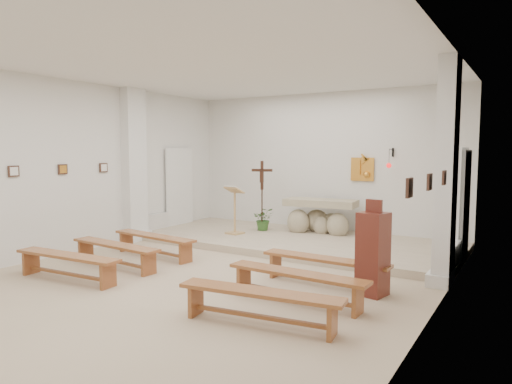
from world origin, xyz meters
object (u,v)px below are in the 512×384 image
Objects in this scene: bench_left_front at (154,240)px; bench_left_second at (115,250)px; altar at (319,219)px; bench_right_second at (296,280)px; bench_left_third at (67,261)px; bench_right_third at (260,299)px; crucifix_stand at (262,190)px; bench_right_front at (325,264)px; donation_pedestal at (373,253)px; lectern at (234,210)px.

bench_left_front and bench_left_second have the same top height.
altar reaches higher than bench_right_second.
bench_right_third is at bearing -4.34° from bench_left_third.
bench_left_third is at bearing -86.09° from bench_left_second.
bench_left_front is 4.11m from bench_right_third.
bench_left_third is (-0.70, -4.93, -0.80)m from crucifix_stand.
altar reaches higher than bench_left_second.
bench_right_second and bench_left_third have the same top height.
bench_left_front is 1.01× the size of bench_right_front.
altar is 4.83m from bench_left_second.
crucifix_stand is 1.21× the size of donation_pedestal.
bench_left_second is 3.75m from bench_right_third.
altar reaches higher than bench_left_third.
crucifix_stand is at bearing 112.87° from bench_right_third.
altar is 0.84× the size of bench_left_front.
bench_right_front is at bearing 5.77° from bench_left_front.
bench_right_third is at bearing -76.02° from crucifix_stand.
bench_right_second and bench_right_third have the same top height.
bench_left_front is 1.96m from bench_left_third.
crucifix_stand is at bearing 135.76° from bench_right_front.
bench_left_front is at bearing -119.93° from crucifix_stand.
crucifix_stand reaches higher than altar.
bench_left_second is 1.00× the size of bench_left_third.
bench_right_third is (1.59, -5.36, -0.16)m from altar.
bench_left_second is (-4.40, -0.88, -0.29)m from donation_pedestal.
bench_left_front is at bearing 85.66° from bench_left_third.
bench_right_front is at bearing -62.17° from crucifix_stand.
bench_right_third is at bearing -88.20° from bench_right_second.
bench_left_front is (-0.70, -2.97, -0.80)m from crucifix_stand.
bench_right_third is at bearing -88.76° from bench_right_front.
lectern is 0.55× the size of bench_left_second.
bench_right_second is at bearing -9.34° from bench_left_front.
bench_left_third is (-3.62, -1.96, 0.00)m from bench_right_front.
bench_left_third is at bearing -144.90° from donation_pedestal.
bench_left_second is (0.00, -0.98, 0.00)m from bench_left_front.
bench_left_second is 0.98m from bench_left_third.
bench_right_front and bench_left_third have the same top height.
lectern is 0.67× the size of crucifix_stand.
donation_pedestal is 4.50m from bench_left_second.
donation_pedestal is at bearing -5.70° from bench_right_front.
donation_pedestal is at bearing -56.30° from crucifix_stand.
bench_right_front is at bearing -26.70° from lectern.
altar reaches higher than bench_right_third.
bench_right_third is at bearing -11.21° from bench_left_second.
lectern is at bearing 119.86° from bench_right_third.
bench_right_second is at bearing -88.76° from bench_right_front.
crucifix_stand is 3.16m from bench_left_front.
donation_pedestal is 0.68× the size of bench_left_second.
bench_right_third is at bearing -44.58° from lectern.
bench_right_second is 0.99× the size of bench_right_third.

